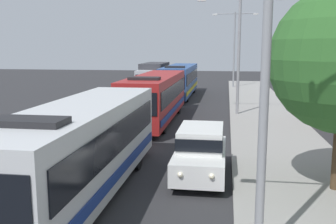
# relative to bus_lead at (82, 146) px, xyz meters

# --- Properties ---
(bus_lead) EXTENTS (2.58, 10.86, 3.21)m
(bus_lead) POSITION_rel_bus_lead_xyz_m (0.00, 0.00, 0.00)
(bus_lead) COLOR silver
(bus_lead) RESTS_ON ground_plane
(bus_second_in_line) EXTENTS (2.58, 11.64, 3.21)m
(bus_second_in_line) POSITION_rel_bus_lead_xyz_m (0.00, 13.14, 0.00)
(bus_second_in_line) COLOR maroon
(bus_second_in_line) RESTS_ON ground_plane
(bus_middle) EXTENTS (2.58, 12.21, 3.21)m
(bus_middle) POSITION_rel_bus_lead_xyz_m (0.00, 26.30, 0.00)
(bus_middle) COLOR #284C8C
(bus_middle) RESTS_ON ground_plane
(white_suv) EXTENTS (1.86, 4.55, 1.90)m
(white_suv) POSITION_rel_bus_lead_xyz_m (3.70, 2.56, -0.66)
(white_suv) COLOR white
(white_suv) RESTS_ON ground_plane
(box_truck_oncoming) EXTENTS (2.35, 8.11, 3.15)m
(box_truck_oncoming) POSITION_rel_bus_lead_xyz_m (-3.30, 29.73, 0.02)
(box_truck_oncoming) COLOR #B7B7BC
(box_truck_oncoming) RESTS_ON ground_plane
(streetlamp_near) EXTENTS (5.82, 0.28, 8.10)m
(streetlamp_near) POSITION_rel_bus_lead_xyz_m (5.40, -3.27, 3.43)
(streetlamp_near) COLOR gray
(streetlamp_near) RESTS_ON sidewalk
(streetlamp_mid) EXTENTS (5.88, 0.28, 8.24)m
(streetlamp_mid) POSITION_rel_bus_lead_xyz_m (5.40, 16.10, 3.51)
(streetlamp_mid) COLOR gray
(streetlamp_mid) RESTS_ON sidewalk
(streetlamp_far) EXTENTS (5.30, 0.28, 8.82)m
(streetlamp_far) POSITION_rel_bus_lead_xyz_m (5.40, 35.46, 3.77)
(streetlamp_far) COLOR gray
(streetlamp_far) RESTS_ON sidewalk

